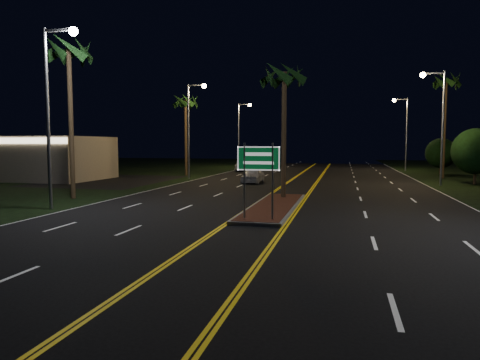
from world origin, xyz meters
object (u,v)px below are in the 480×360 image
(palm_median, at_px, (284,76))
(car_far, at_px, (243,165))
(median_island, at_px, (274,206))
(shrub_far, at_px, (441,153))
(streetlight_left_near, at_px, (54,97))
(commercial_building, at_px, (25,158))
(streetlight_right_far, at_px, (404,125))
(palm_right_far, at_px, (446,83))
(shrub_mid, at_px, (476,151))
(streetlight_left_far, at_px, (241,127))
(palm_left_near, at_px, (69,53))
(palm_left_far, at_px, (185,102))
(streetlight_right_mid, at_px, (438,114))
(highway_sign, at_px, (258,166))
(car_near, at_px, (253,174))
(streetlight_left_mid, at_px, (192,119))

(palm_median, xyz_separation_m, car_far, (-8.64, 26.45, -6.50))
(median_island, xyz_separation_m, shrub_far, (13.80, 29.00, 2.25))
(streetlight_left_near, bearing_deg, commercial_building, 133.90)
(streetlight_right_far, height_order, palm_median, streetlight_right_far)
(palm_right_far, distance_m, shrub_mid, 8.87)
(streetlight_left_far, relative_size, shrub_far, 2.27)
(palm_left_near, height_order, palm_left_far, palm_left_near)
(streetlight_right_mid, xyz_separation_m, palm_left_near, (-23.11, -14.00, 3.02))
(streetlight_right_far, bearing_deg, shrub_far, -62.02)
(median_island, bearing_deg, shrub_mid, 50.53)
(median_island, relative_size, commercial_building, 0.68)
(streetlight_right_mid, height_order, palm_right_far, palm_right_far)
(palm_right_far, distance_m, car_far, 24.04)
(streetlight_right_mid, xyz_separation_m, palm_median, (-10.61, -11.50, 1.62))
(commercial_building, distance_m, palm_left_far, 16.47)
(streetlight_left_near, height_order, shrub_mid, streetlight_left_near)
(median_island, xyz_separation_m, highway_sign, (0.00, -4.20, 2.32))
(commercial_building, bearing_deg, palm_median, -20.05)
(median_island, bearing_deg, streetlight_left_far, 106.00)
(car_far, bearing_deg, commercial_building, -137.77)
(palm_median, bearing_deg, palm_left_near, -168.69)
(streetlight_right_mid, relative_size, car_near, 1.97)
(shrub_mid, relative_size, shrub_far, 1.17)
(palm_left_near, bearing_deg, shrub_mid, 31.12)
(streetlight_left_mid, xyz_separation_m, palm_right_far, (23.41, 6.00, 3.49))
(streetlight_right_mid, bearing_deg, highway_sign, -118.93)
(palm_left_near, bearing_deg, streetlight_left_near, -64.74)
(streetlight_left_mid, relative_size, car_near, 1.97)
(streetlight_right_mid, distance_m, palm_median, 15.73)
(median_island, distance_m, streetlight_right_mid, 19.20)
(palm_right_far, height_order, car_near, palm_right_far)
(median_island, bearing_deg, palm_left_far, 121.36)
(palm_left_near, bearing_deg, car_far, 82.41)
(streetlight_right_mid, distance_m, palm_right_far, 9.00)
(streetlight_left_near, relative_size, streetlight_right_mid, 1.00)
(highway_sign, distance_m, streetlight_left_near, 11.17)
(palm_left_far, height_order, shrub_far, palm_left_far)
(palm_median, relative_size, shrub_mid, 1.80)
(streetlight_left_mid, bearing_deg, palm_left_far, 118.67)
(palm_left_far, distance_m, car_near, 13.16)
(streetlight_right_mid, bearing_deg, streetlight_right_far, 90.00)
(streetlight_left_mid, xyz_separation_m, streetlight_right_mid, (21.23, -2.00, 0.00))
(streetlight_left_far, xyz_separation_m, shrub_far, (24.41, -8.00, -3.32))
(streetlight_left_mid, xyz_separation_m, palm_median, (10.61, -13.50, 1.62))
(streetlight_right_mid, distance_m, shrub_far, 14.74)
(streetlight_right_far, relative_size, shrub_far, 2.27)
(commercial_building, height_order, streetlight_left_mid, streetlight_left_mid)
(palm_left_far, bearing_deg, streetlight_left_far, 82.22)
(streetlight_left_near, height_order, car_far, streetlight_left_near)
(palm_median, distance_m, shrub_mid, 19.97)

